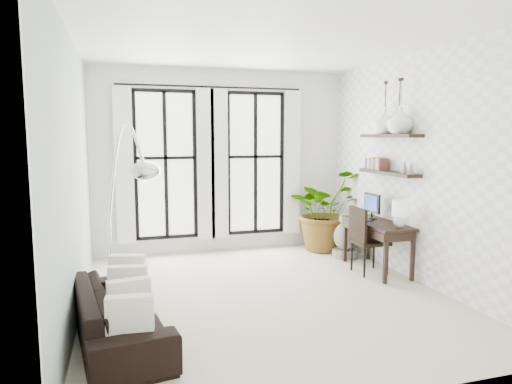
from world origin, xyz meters
name	(u,v)px	position (x,y,z in m)	size (l,w,h in m)	color
floor	(265,295)	(0.00, 0.00, 0.00)	(5.00, 5.00, 0.00)	beige
ceiling	(265,40)	(0.00, 0.00, 3.20)	(5.00, 5.00, 0.00)	white
wall_left	(73,176)	(-2.25, 0.00, 1.60)	(5.00, 5.00, 0.00)	#9CAEA0
wall_right	(419,168)	(2.25, 0.00, 1.60)	(5.00, 5.00, 0.00)	white
wall_back	(222,161)	(0.00, 2.50, 1.60)	(4.50, 4.50, 0.00)	white
windows	(212,164)	(-0.20, 2.43, 1.56)	(3.26, 0.13, 2.65)	white
wall_shelves	(387,157)	(2.11, 0.56, 1.73)	(0.25, 1.30, 0.60)	black
sofa	(119,314)	(-1.80, -0.86, 0.28)	(1.94, 0.76, 0.57)	black
throw_pillows	(129,292)	(-1.70, -0.86, 0.50)	(0.40, 1.52, 0.40)	silver
plant	(324,210)	(1.75, 1.97, 0.73)	(1.31, 1.14, 1.46)	#2D7228
desk	(379,226)	(1.95, 0.48, 0.71)	(0.54, 1.29, 1.15)	black
desk_chair	(365,236)	(1.71, 0.47, 0.57)	(0.48, 0.48, 1.00)	black
arc_lamp	(124,165)	(-1.70, -0.04, 1.72)	(0.71, 1.87, 2.21)	silver
buddha	(345,239)	(1.86, 1.38, 0.32)	(0.42, 0.42, 0.76)	gray
vase_a	(400,121)	(2.11, 0.28, 2.27)	(0.37, 0.37, 0.38)	white
vase_b	(385,121)	(2.11, 0.68, 2.27)	(0.37, 0.37, 0.38)	white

